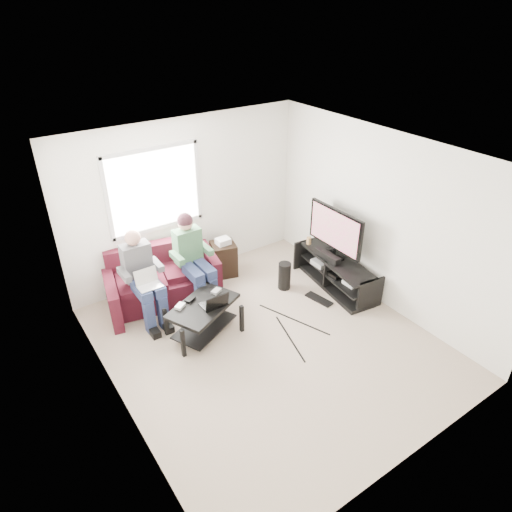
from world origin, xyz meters
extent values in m
plane|color=tan|center=(0.00, 0.00, 0.00)|extent=(4.50, 4.50, 0.00)
plane|color=white|center=(0.00, 0.00, 2.60)|extent=(4.50, 4.50, 0.00)
plane|color=white|center=(0.00, 2.25, 1.30)|extent=(4.50, 0.00, 4.50)
plane|color=white|center=(0.00, -2.25, 1.30)|extent=(4.50, 0.00, 4.50)
plane|color=white|center=(-2.00, 0.00, 1.30)|extent=(0.00, 4.50, 4.50)
plane|color=white|center=(2.00, 0.00, 1.30)|extent=(0.00, 4.50, 4.50)
cube|color=white|center=(-0.50, 2.24, 1.60)|extent=(1.40, 0.01, 1.20)
cube|color=silver|center=(-0.50, 2.23, 1.60)|extent=(1.48, 0.04, 1.28)
cube|color=#421020|center=(-0.71, 1.74, 0.20)|extent=(1.58, 1.06, 0.41)
cube|color=#421020|center=(-0.71, 2.08, 0.62)|extent=(1.46, 0.50, 0.42)
cube|color=#421020|center=(-1.51, 1.74, 0.29)|extent=(0.33, 0.89, 0.58)
cube|color=#421020|center=(0.09, 1.74, 0.29)|extent=(0.33, 0.89, 0.58)
cube|color=#421020|center=(-1.07, 1.72, 0.46)|extent=(0.80, 0.78, 0.10)
cube|color=#421020|center=(-0.35, 1.72, 0.46)|extent=(0.80, 0.78, 0.10)
cube|color=navy|center=(-1.21, 1.32, 0.58)|extent=(0.16, 0.45, 0.14)
cube|color=navy|center=(-1.01, 1.32, 0.58)|extent=(0.16, 0.45, 0.14)
cube|color=navy|center=(-1.21, 1.14, 0.25)|extent=(0.13, 0.13, 0.51)
cube|color=navy|center=(-1.01, 1.14, 0.25)|extent=(0.13, 0.13, 0.51)
cube|color=#505054|center=(-1.11, 1.65, 0.86)|extent=(0.40, 0.22, 0.55)
sphere|color=#D79986|center=(-1.11, 1.67, 1.23)|extent=(0.22, 0.22, 0.22)
cube|color=navy|center=(-0.41, 1.32, 0.58)|extent=(0.16, 0.45, 0.14)
cube|color=navy|center=(-0.21, 1.32, 0.58)|extent=(0.16, 0.45, 0.14)
cube|color=navy|center=(-0.41, 1.14, 0.25)|extent=(0.13, 0.13, 0.51)
cube|color=navy|center=(-0.21, 1.14, 0.25)|extent=(0.13, 0.13, 0.51)
cube|color=#4D4F4F|center=(-0.31, 1.65, 0.86)|extent=(0.40, 0.22, 0.55)
sphere|color=#D79986|center=(-0.31, 1.67, 1.23)|extent=(0.22, 0.22, 0.22)
sphere|color=#351A21|center=(-0.31, 1.67, 1.27)|extent=(0.23, 0.23, 0.23)
cube|color=black|center=(-0.61, 0.68, 0.46)|extent=(1.12, 0.94, 0.05)
cube|color=black|center=(-0.61, 0.68, 0.11)|extent=(1.02, 0.83, 0.02)
cube|color=black|center=(-1.06, 0.41, 0.22)|extent=(0.05, 0.05, 0.43)
cube|color=black|center=(-0.16, 0.41, 0.22)|extent=(0.05, 0.05, 0.43)
cube|color=black|center=(-1.06, 0.94, 0.22)|extent=(0.05, 0.05, 0.43)
cube|color=black|center=(-0.16, 0.94, 0.22)|extent=(0.05, 0.05, 0.43)
cube|color=silver|center=(-0.89, 0.80, 0.50)|extent=(0.17, 0.15, 0.04)
cube|color=black|center=(-0.71, 0.86, 0.50)|extent=(0.17, 0.14, 0.04)
cube|color=gray|center=(-0.31, 0.83, 0.50)|extent=(0.16, 0.14, 0.04)
cube|color=black|center=(1.70, 0.52, 0.49)|extent=(0.67, 1.58, 0.04)
cube|color=black|center=(1.70, 0.52, 0.25)|extent=(0.62, 1.51, 0.03)
cube|color=black|center=(1.70, 0.52, 0.03)|extent=(0.67, 1.58, 0.06)
cube|color=black|center=(1.70, -0.23, 0.25)|extent=(0.46, 0.10, 0.51)
cube|color=black|center=(1.70, 1.26, 0.25)|extent=(0.46, 0.10, 0.51)
cube|color=black|center=(1.70, 0.62, 0.53)|extent=(0.12, 0.40, 0.04)
cube|color=black|center=(1.70, 0.62, 0.61)|extent=(0.06, 0.06, 0.12)
cube|color=black|center=(1.70, 0.62, 0.99)|extent=(0.05, 1.10, 0.65)
cube|color=#D6327C|center=(1.67, 0.62, 0.99)|extent=(0.01, 1.01, 0.58)
cube|color=black|center=(1.58, 0.62, 0.56)|extent=(0.12, 0.50, 0.10)
cylinder|color=#AE824B|center=(1.65, 1.15, 0.57)|extent=(0.08, 0.08, 0.12)
cube|color=silver|center=(1.70, 0.12, 0.30)|extent=(0.30, 0.22, 0.06)
cube|color=gray|center=(1.70, 0.82, 0.31)|extent=(0.34, 0.26, 0.08)
cube|color=black|center=(1.70, 0.47, 0.30)|extent=(0.38, 0.30, 0.07)
cylinder|color=black|center=(0.99, 0.93, 0.23)|extent=(0.20, 0.20, 0.46)
cube|color=black|center=(1.23, 0.36, 0.01)|extent=(0.23, 0.48, 0.03)
cube|color=black|center=(0.42, 1.85, 0.29)|extent=(0.38, 0.38, 0.57)
cube|color=silver|center=(0.42, 1.85, 0.62)|extent=(0.22, 0.18, 0.10)
camera|label=1|loc=(-2.84, -3.85, 4.17)|focal=32.00mm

